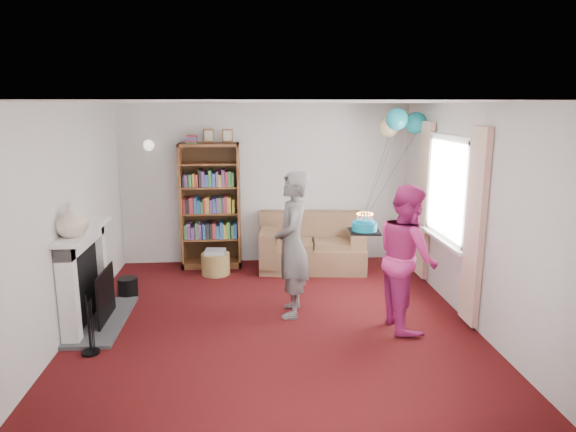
{
  "coord_description": "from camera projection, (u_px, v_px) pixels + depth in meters",
  "views": [
    {
      "loc": [
        -0.29,
        -5.51,
        2.47
      ],
      "look_at": [
        0.2,
        0.6,
        1.14
      ],
      "focal_mm": 32.0,
      "sensor_mm": 36.0,
      "label": 1
    }
  ],
  "objects": [
    {
      "name": "mantel_vase",
      "position": [
        71.0,
        220.0,
        5.33
      ],
      "size": [
        0.4,
        0.4,
        0.35
      ],
      "primitive_type": "imported",
      "rotation": [
        0.0,
        0.0,
        0.21
      ],
      "color": "beige",
      "rests_on": "fireplace"
    },
    {
      "name": "person_striped",
      "position": [
        292.0,
        244.0,
        6.03
      ],
      "size": [
        0.49,
        0.68,
        1.73
      ],
      "primitive_type": "imported",
      "rotation": [
        0.0,
        0.0,
        -1.69
      ],
      "color": "black",
      "rests_on": "ground"
    },
    {
      "name": "ceiling",
      "position": [
        273.0,
        102.0,
        5.39
      ],
      "size": [
        4.5,
        5.0,
        0.01
      ],
      "primitive_type": "cube",
      "color": "white",
      "rests_on": "wall_back"
    },
    {
      "name": "wicker_basket",
      "position": [
        216.0,
        263.0,
        7.62
      ],
      "size": [
        0.42,
        0.42,
        0.38
      ],
      "rotation": [
        0.0,
        0.0,
        -0.1
      ],
      "color": "olive",
      "rests_on": "ground"
    },
    {
      "name": "wall_left",
      "position": [
        63.0,
        222.0,
        5.48
      ],
      "size": [
        0.02,
        5.0,
        2.5
      ],
      "primitive_type": "cube",
      "color": "silver",
      "rests_on": "ground"
    },
    {
      "name": "birthday_cake",
      "position": [
        365.0,
        226.0,
        5.89
      ],
      "size": [
        0.34,
        0.34,
        0.22
      ],
      "rotation": [
        0.0,
        0.0,
        -0.09
      ],
      "color": "black",
      "rests_on": "ground"
    },
    {
      "name": "fireplace",
      "position": [
        90.0,
        281.0,
        5.83
      ],
      "size": [
        0.55,
        1.8,
        1.12
      ],
      "color": "#3F3F42",
      "rests_on": "ground"
    },
    {
      "name": "balloons",
      "position": [
        400.0,
        123.0,
        7.28
      ],
      "size": [
        0.92,
        0.69,
        1.79
      ],
      "color": "#3F3F3F",
      "rests_on": "ground"
    },
    {
      "name": "bookcase",
      "position": [
        211.0,
        207.0,
        7.89
      ],
      "size": [
        0.9,
        0.42,
        2.12
      ],
      "color": "#472B14",
      "rests_on": "ground"
    },
    {
      "name": "wall_back",
      "position": [
        265.0,
        184.0,
        8.1
      ],
      "size": [
        4.5,
        0.02,
        2.5
      ],
      "primitive_type": "cube",
      "color": "silver",
      "rests_on": "ground"
    },
    {
      "name": "window_bay",
      "position": [
        447.0,
        208.0,
        6.42
      ],
      "size": [
        0.14,
        2.02,
        2.2
      ],
      "color": "white",
      "rests_on": "ground"
    },
    {
      "name": "person_magenta",
      "position": [
        407.0,
        257.0,
        5.7
      ],
      "size": [
        0.67,
        0.83,
        1.63
      ],
      "primitive_type": "imported",
      "rotation": [
        0.0,
        0.0,
        1.64
      ],
      "color": "#B5246B",
      "rests_on": "ground"
    },
    {
      "name": "sofa",
      "position": [
        312.0,
        247.0,
        7.92
      ],
      "size": [
        1.59,
        0.84,
        0.84
      ],
      "rotation": [
        0.0,
        0.0,
        -0.1
      ],
      "color": "brown",
      "rests_on": "ground"
    },
    {
      "name": "wall_right",
      "position": [
        472.0,
        215.0,
        5.83
      ],
      "size": [
        0.02,
        5.0,
        2.5
      ],
      "primitive_type": "cube",
      "color": "silver",
      "rests_on": "ground"
    },
    {
      "name": "ground",
      "position": [
        274.0,
        324.0,
        5.92
      ],
      "size": [
        5.0,
        5.0,
        0.0
      ],
      "primitive_type": "plane",
      "color": "black",
      "rests_on": "ground"
    },
    {
      "name": "wall_sconce",
      "position": [
        149.0,
        145.0,
        7.68
      ],
      "size": [
        0.16,
        0.23,
        0.16
      ],
      "color": "gold",
      "rests_on": "ground"
    }
  ]
}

